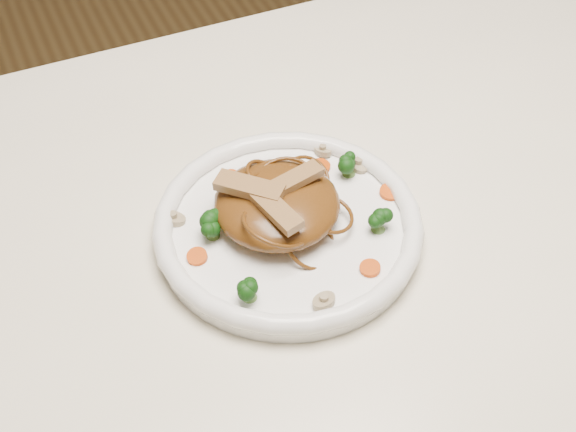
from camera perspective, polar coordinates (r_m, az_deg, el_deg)
name	(u,v)px	position (r m, az deg, el deg)	size (l,w,h in m)	color
table	(359,283)	(0.90, 5.05, -4.71)	(1.20, 0.80, 0.75)	white
plate	(288,231)	(0.80, 0.00, -1.09)	(0.26, 0.26, 0.02)	white
noodle_mound	(277,204)	(0.79, -0.78, 0.85)	(0.12, 0.12, 0.04)	#5E3111
chicken_a	(295,179)	(0.78, 0.48, 2.60)	(0.06, 0.02, 0.01)	#A57C4E
chicken_b	(249,187)	(0.77, -2.74, 2.03)	(0.07, 0.02, 0.01)	#A57C4E
chicken_c	(276,210)	(0.75, -0.84, 0.44)	(0.06, 0.02, 0.01)	#A57C4E
broccoli_0	(349,164)	(0.84, 4.35, 3.67)	(0.02, 0.02, 0.03)	#103C0C
broccoli_1	(212,225)	(0.78, -5.39, -0.62)	(0.03, 0.03, 0.03)	#103C0C
broccoli_2	(249,289)	(0.73, -2.75, -5.14)	(0.02, 0.02, 0.03)	#103C0C
broccoli_3	(379,220)	(0.79, 6.44, -0.31)	(0.02, 0.02, 0.03)	#103C0C
carrot_0	(320,166)	(0.85, 2.30, 3.53)	(0.02, 0.02, 0.01)	#CA4507
carrot_1	(197,257)	(0.77, -6.43, -2.87)	(0.02, 0.02, 0.01)	#CA4507
carrot_2	(390,192)	(0.83, 7.21, 1.68)	(0.02, 0.02, 0.01)	#CA4507
carrot_3	(231,177)	(0.84, -4.05, 2.77)	(0.02, 0.02, 0.01)	#CA4507
carrot_4	(370,268)	(0.76, 5.80, -3.69)	(0.02, 0.02, 0.01)	#CA4507
mushroom_0	(324,301)	(0.73, 2.54, -6.03)	(0.03, 0.03, 0.01)	#B8AB8A
mushroom_1	(358,165)	(0.86, 4.98, 3.63)	(0.03, 0.03, 0.01)	#B8AB8A
mushroom_2	(174,219)	(0.81, -8.07, -0.19)	(0.03, 0.03, 0.01)	#B8AB8A
mushroom_3	(323,151)	(0.87, 2.45, 4.60)	(0.02, 0.02, 0.01)	#B8AB8A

